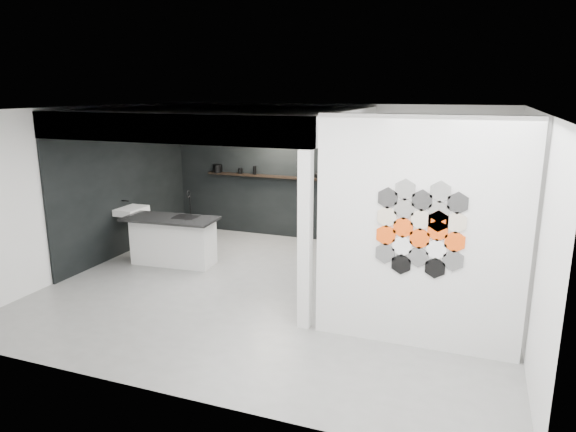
# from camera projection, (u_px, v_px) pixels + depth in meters

# --- Properties ---
(floor) EXTENTS (7.00, 6.00, 0.01)m
(floor) POSITION_uv_depth(u_px,v_px,m) (275.00, 291.00, 8.03)
(floor) COLOR slate
(partition_panel) EXTENTS (2.45, 0.15, 2.80)m
(partition_panel) POSITION_uv_depth(u_px,v_px,m) (418.00, 235.00, 6.03)
(partition_panel) COLOR silver
(partition_panel) RESTS_ON floor
(bay_clad_back) EXTENTS (4.40, 0.04, 2.35)m
(bay_clad_back) POSITION_uv_depth(u_px,v_px,m) (270.00, 181.00, 10.89)
(bay_clad_back) COLOR black
(bay_clad_back) RESTS_ON floor
(bay_clad_left) EXTENTS (0.04, 4.00, 2.35)m
(bay_clad_left) POSITION_uv_depth(u_px,v_px,m) (127.00, 191.00, 9.84)
(bay_clad_left) COLOR black
(bay_clad_left) RESTS_ON floor
(bulkhead) EXTENTS (4.40, 4.00, 0.40)m
(bulkhead) POSITION_uv_depth(u_px,v_px,m) (226.00, 121.00, 8.77)
(bulkhead) COLOR silver
(bulkhead) RESTS_ON corner_column
(corner_column) EXTENTS (0.16, 0.16, 2.35)m
(corner_column) POSITION_uv_depth(u_px,v_px,m) (305.00, 242.00, 6.56)
(corner_column) COLOR silver
(corner_column) RESTS_ON floor
(fascia_beam) EXTENTS (4.40, 0.16, 0.40)m
(fascia_beam) POSITION_uv_depth(u_px,v_px,m) (161.00, 128.00, 7.03)
(fascia_beam) COLOR silver
(fascia_beam) RESTS_ON corner_column
(wall_basin) EXTENTS (0.40, 0.60, 0.12)m
(wall_basin) POSITION_uv_depth(u_px,v_px,m) (131.00, 211.00, 9.66)
(wall_basin) COLOR silver
(wall_basin) RESTS_ON bay_clad_left
(display_shelf) EXTENTS (3.00, 0.15, 0.04)m
(display_shelf) POSITION_uv_depth(u_px,v_px,m) (273.00, 176.00, 10.74)
(display_shelf) COLOR black
(display_shelf) RESTS_ON bay_clad_back
(kitchen_island) EXTENTS (1.70, 0.85, 1.33)m
(kitchen_island) POSITION_uv_depth(u_px,v_px,m) (173.00, 240.00, 9.20)
(kitchen_island) COLOR silver
(kitchen_island) RESTS_ON floor
(stockpot) EXTENTS (0.25, 0.25, 0.17)m
(stockpot) POSITION_uv_depth(u_px,v_px,m) (217.00, 168.00, 11.15)
(stockpot) COLOR black
(stockpot) RESTS_ON display_shelf
(kettle) EXTENTS (0.22, 0.22, 0.14)m
(kettle) POSITION_uv_depth(u_px,v_px,m) (318.00, 175.00, 10.37)
(kettle) COLOR black
(kettle) RESTS_ON display_shelf
(glass_bowl) EXTENTS (0.20, 0.20, 0.11)m
(glass_bowl) POSITION_uv_depth(u_px,v_px,m) (335.00, 177.00, 10.26)
(glass_bowl) COLOR gray
(glass_bowl) RESTS_ON display_shelf
(glass_vase) EXTENTS (0.14, 0.14, 0.15)m
(glass_vase) POSITION_uv_depth(u_px,v_px,m) (335.00, 176.00, 10.25)
(glass_vase) COLOR gray
(glass_vase) RESTS_ON display_shelf
(bottle_dark) EXTENTS (0.07, 0.07, 0.18)m
(bottle_dark) POSITION_uv_depth(u_px,v_px,m) (255.00, 170.00, 10.85)
(bottle_dark) COLOR black
(bottle_dark) RESTS_ON display_shelf
(utensil_cup) EXTENTS (0.10, 0.10, 0.11)m
(utensil_cup) POSITION_uv_depth(u_px,v_px,m) (240.00, 171.00, 10.97)
(utensil_cup) COLOR black
(utensil_cup) RESTS_ON display_shelf
(hex_tile_cluster) EXTENTS (1.04, 0.02, 1.16)m
(hex_tile_cluster) POSITION_uv_depth(u_px,v_px,m) (421.00, 229.00, 5.92)
(hex_tile_cluster) COLOR black
(hex_tile_cluster) RESTS_ON partition_panel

